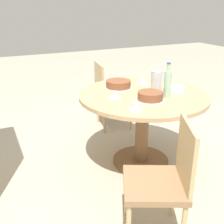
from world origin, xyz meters
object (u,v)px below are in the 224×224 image
at_px(coffee_pot, 157,80).
at_px(water_bottle, 167,84).
at_px(cake_main, 118,85).
at_px(cake_second, 150,97).
at_px(cup_b, 136,107).
at_px(chair_a, 109,94).
at_px(cup_d, 143,82).
at_px(cup_a, 158,85).
at_px(cup_c, 115,96).
at_px(chair_b, 164,179).

height_order(coffee_pot, water_bottle, water_bottle).
xyz_separation_m(water_bottle, cake_main, (0.45, 0.27, -0.09)).
xyz_separation_m(cake_second, cup_b, (-0.15, 0.23, -0.02)).
height_order(chair_a, cup_d, chair_a).
relative_size(cup_a, cup_d, 1.00).
bearing_deg(water_bottle, chair_a, 2.32).
bearing_deg(cake_second, cup_d, -24.53).
bearing_deg(cake_main, cup_c, 148.00).
xyz_separation_m(chair_b, coffee_pot, (0.90, -0.52, 0.41)).
xyz_separation_m(cake_main, cup_b, (-0.61, 0.14, -0.02)).
height_order(chair_a, water_bottle, water_bottle).
bearing_deg(chair_b, chair_a, -167.59).
bearing_deg(water_bottle, cake_main, 31.22).
distance_m(chair_a, cup_a, 0.93).
distance_m(coffee_pot, cup_a, 0.17).
bearing_deg(cup_c, water_bottle, -113.32).
height_order(cup_a, cup_b, same).
relative_size(coffee_pot, water_bottle, 0.76).
relative_size(cup_b, cup_d, 1.00).
xyz_separation_m(water_bottle, cup_b, (-0.16, 0.42, -0.11)).
bearing_deg(cup_b, cake_main, -13.27).
distance_m(water_bottle, cup_a, 0.34).
height_order(cup_b, cup_c, same).
bearing_deg(coffee_pot, cup_b, 129.57).
xyz_separation_m(cup_c, cup_d, (0.30, -0.48, 0.00)).
bearing_deg(cake_second, chair_b, 155.70).
bearing_deg(coffee_pot, chair_b, 150.30).
distance_m(cake_main, cake_second, 0.47).
xyz_separation_m(cake_main, cup_a, (-0.15, -0.38, -0.02)).
xyz_separation_m(chair_a, cup_b, (-1.33, 0.37, 0.32)).
bearing_deg(cup_a, cake_main, 68.62).
bearing_deg(water_bottle, cake_second, 94.80).
distance_m(cake_second, cup_d, 0.55).
relative_size(chair_b, coffee_pot, 3.53).
xyz_separation_m(chair_a, water_bottle, (-1.16, -0.05, 0.43)).
bearing_deg(cup_b, chair_a, -15.64).
bearing_deg(cake_main, water_bottle, -148.78).
bearing_deg(chair_a, cake_second, -178.23).
bearing_deg(cup_b, chair_b, 171.25).
xyz_separation_m(cake_main, cup_d, (0.03, -0.31, -0.02)).
bearing_deg(chair_b, water_bottle, 170.77).
distance_m(cup_b, cup_d, 0.79).
height_order(cake_second, cup_a, cake_second).
height_order(coffee_pot, cup_c, coffee_pot).
xyz_separation_m(chair_a, coffee_pot, (-0.97, -0.06, 0.41)).
height_order(water_bottle, cup_b, water_bottle).
height_order(chair_b, cup_b, chair_b).
xyz_separation_m(chair_a, cup_c, (-0.97, 0.39, 0.32)).
height_order(chair_b, cup_a, chair_b).
bearing_deg(cake_second, water_bottle, -85.20).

